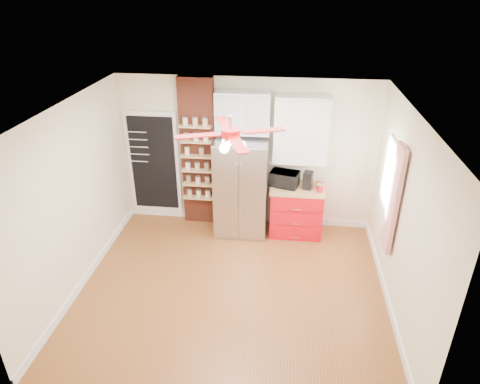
# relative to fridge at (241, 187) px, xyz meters

# --- Properties ---
(floor) EXTENTS (4.50, 4.50, 0.00)m
(floor) POSITION_rel_fridge_xyz_m (0.05, -1.63, -0.88)
(floor) COLOR brown
(floor) RESTS_ON ground
(ceiling) EXTENTS (4.50, 4.50, 0.00)m
(ceiling) POSITION_rel_fridge_xyz_m (0.05, -1.63, 1.83)
(ceiling) COLOR white
(ceiling) RESTS_ON wall_back
(wall_back) EXTENTS (4.50, 0.02, 2.70)m
(wall_back) POSITION_rel_fridge_xyz_m (0.05, 0.37, 0.48)
(wall_back) COLOR beige
(wall_back) RESTS_ON floor
(wall_front) EXTENTS (4.50, 0.02, 2.70)m
(wall_front) POSITION_rel_fridge_xyz_m (0.05, -3.63, 0.48)
(wall_front) COLOR beige
(wall_front) RESTS_ON floor
(wall_left) EXTENTS (0.02, 4.00, 2.70)m
(wall_left) POSITION_rel_fridge_xyz_m (-2.20, -1.63, 0.48)
(wall_left) COLOR beige
(wall_left) RESTS_ON floor
(wall_right) EXTENTS (0.02, 4.00, 2.70)m
(wall_right) POSITION_rel_fridge_xyz_m (2.30, -1.63, 0.48)
(wall_right) COLOR beige
(wall_right) RESTS_ON floor
(chalkboard) EXTENTS (0.95, 0.05, 1.95)m
(chalkboard) POSITION_rel_fridge_xyz_m (-1.65, 0.33, 0.23)
(chalkboard) COLOR white
(chalkboard) RESTS_ON wall_back
(brick_pillar) EXTENTS (0.60, 0.16, 2.70)m
(brick_pillar) POSITION_rel_fridge_xyz_m (-0.80, 0.29, 0.48)
(brick_pillar) COLOR brown
(brick_pillar) RESTS_ON floor
(fridge) EXTENTS (0.90, 0.70, 1.75)m
(fridge) POSITION_rel_fridge_xyz_m (0.00, 0.00, 0.00)
(fridge) COLOR #B3B3B8
(fridge) RESTS_ON floor
(upper_glass_cabinet) EXTENTS (0.90, 0.35, 0.70)m
(upper_glass_cabinet) POSITION_rel_fridge_xyz_m (0.00, 0.20, 1.27)
(upper_glass_cabinet) COLOR white
(upper_glass_cabinet) RESTS_ON wall_back
(red_cabinet) EXTENTS (0.94, 0.64, 0.90)m
(red_cabinet) POSITION_rel_fridge_xyz_m (0.97, 0.05, -0.42)
(red_cabinet) COLOR red
(red_cabinet) RESTS_ON floor
(upper_shelf_unit) EXTENTS (0.90, 0.30, 1.15)m
(upper_shelf_unit) POSITION_rel_fridge_xyz_m (0.97, 0.22, 1.00)
(upper_shelf_unit) COLOR white
(upper_shelf_unit) RESTS_ON wall_back
(window) EXTENTS (0.04, 0.75, 1.05)m
(window) POSITION_rel_fridge_xyz_m (2.28, -0.73, 0.68)
(window) COLOR white
(window) RESTS_ON wall_right
(curtain) EXTENTS (0.06, 0.40, 1.55)m
(curtain) POSITION_rel_fridge_xyz_m (2.23, -1.28, 0.57)
(curtain) COLOR red
(curtain) RESTS_ON wall_right
(ceiling_fan) EXTENTS (1.40, 1.40, 0.44)m
(ceiling_fan) POSITION_rel_fridge_xyz_m (0.05, -1.63, 1.55)
(ceiling_fan) COLOR silver
(ceiling_fan) RESTS_ON ceiling
(toaster_oven) EXTENTS (0.55, 0.44, 0.27)m
(toaster_oven) POSITION_rel_fridge_xyz_m (0.73, 0.09, 0.16)
(toaster_oven) COLOR black
(toaster_oven) RESTS_ON red_cabinet
(coffee_maker) EXTENTS (0.19, 0.21, 0.30)m
(coffee_maker) POSITION_rel_fridge_xyz_m (1.13, 0.04, 0.18)
(coffee_maker) COLOR black
(coffee_maker) RESTS_ON red_cabinet
(canister_left) EXTENTS (0.13, 0.13, 0.13)m
(canister_left) POSITION_rel_fridge_xyz_m (1.34, -0.07, 0.09)
(canister_left) COLOR red
(canister_left) RESTS_ON red_cabinet
(canister_right) EXTENTS (0.12, 0.12, 0.15)m
(canister_right) POSITION_rel_fridge_xyz_m (1.34, 0.07, 0.10)
(canister_right) COLOR #AE3209
(canister_right) RESTS_ON red_cabinet
(pantry_jar_oats) EXTENTS (0.10, 0.10, 0.14)m
(pantry_jar_oats) POSITION_rel_fridge_xyz_m (-0.97, 0.15, 0.57)
(pantry_jar_oats) COLOR beige
(pantry_jar_oats) RESTS_ON brick_pillar
(pantry_jar_beans) EXTENTS (0.10, 0.10, 0.14)m
(pantry_jar_beans) POSITION_rel_fridge_xyz_m (-0.71, 0.13, 0.57)
(pantry_jar_beans) COLOR #92644A
(pantry_jar_beans) RESTS_ON brick_pillar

